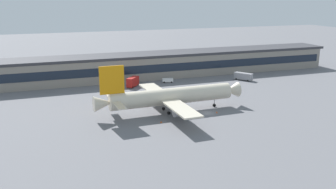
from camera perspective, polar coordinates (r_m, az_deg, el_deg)
name	(u,v)px	position (r m, az deg, el deg)	size (l,w,h in m)	color
ground_plane	(207,113)	(122.97, 6.07, -2.90)	(600.00, 600.00, 0.00)	slate
terminal_building	(152,65)	(176.03, -2.46, 4.60)	(188.05, 16.96, 11.47)	gray
airliner	(170,96)	(121.90, 0.25, -0.31)	(51.50, 43.70, 17.08)	beige
fuel_truck	(243,76)	(173.37, 11.60, 2.83)	(6.89, 8.58, 3.35)	gray
pushback_tractor	(168,80)	(165.23, -0.02, 2.25)	(5.32, 3.78, 1.75)	white
catering_truck	(133,82)	(157.61, -5.52, 2.01)	(6.71, 7.12, 4.15)	red
traffic_cone_0	(217,112)	(123.39, 7.60, -2.72)	(0.53, 0.53, 0.67)	#F2590C
traffic_cone_1	(161,122)	(113.15, -1.08, -4.26)	(0.50, 0.50, 0.62)	#F2590C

